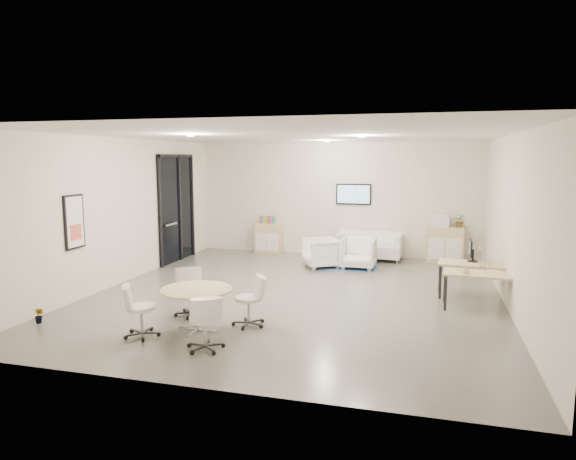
{
  "coord_description": "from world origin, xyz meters",
  "views": [
    {
      "loc": [
        2.53,
        -9.87,
        2.75
      ],
      "look_at": [
        -0.29,
        0.4,
        1.26
      ],
      "focal_mm": 32.0,
      "sensor_mm": 36.0,
      "label": 1
    }
  ],
  "objects_px": {
    "sideboard_right": "(445,244)",
    "desk_rear": "(473,267)",
    "round_table": "(196,294)",
    "armchair_left": "(321,251)",
    "sideboard_left": "(269,238)",
    "loveseat": "(369,247)",
    "desk_front": "(480,277)",
    "armchair_right": "(358,252)"
  },
  "relations": [
    {
      "from": "sideboard_right",
      "to": "desk_rear",
      "type": "distance_m",
      "value": 3.56
    },
    {
      "from": "sideboard_right",
      "to": "round_table",
      "type": "xyz_separation_m",
      "value": [
        -3.97,
        -6.84,
        0.14
      ]
    },
    {
      "from": "sideboard_right",
      "to": "armchair_left",
      "type": "distance_m",
      "value": 3.42
    },
    {
      "from": "armchair_left",
      "to": "round_table",
      "type": "relative_size",
      "value": 0.72
    },
    {
      "from": "sideboard_left",
      "to": "armchair_left",
      "type": "relative_size",
      "value": 1.05
    },
    {
      "from": "loveseat",
      "to": "desk_front",
      "type": "height_order",
      "value": "loveseat"
    },
    {
      "from": "desk_front",
      "to": "round_table",
      "type": "relative_size",
      "value": 1.17
    },
    {
      "from": "sideboard_left",
      "to": "round_table",
      "type": "height_order",
      "value": "sideboard_left"
    },
    {
      "from": "sideboard_left",
      "to": "desk_front",
      "type": "xyz_separation_m",
      "value": [
        5.43,
        -4.37,
        0.17
      ]
    },
    {
      "from": "sideboard_right",
      "to": "desk_front",
      "type": "relative_size",
      "value": 0.71
    },
    {
      "from": "sideboard_right",
      "to": "round_table",
      "type": "height_order",
      "value": "sideboard_right"
    },
    {
      "from": "armchair_right",
      "to": "round_table",
      "type": "relative_size",
      "value": 0.75
    },
    {
      "from": "sideboard_left",
      "to": "desk_rear",
      "type": "xyz_separation_m",
      "value": [
        5.37,
        -3.56,
        0.19
      ]
    },
    {
      "from": "sideboard_right",
      "to": "desk_rear",
      "type": "height_order",
      "value": "sideboard_right"
    },
    {
      "from": "sideboard_right",
      "to": "armchair_left",
      "type": "height_order",
      "value": "sideboard_right"
    },
    {
      "from": "sideboard_right",
      "to": "armchair_left",
      "type": "relative_size",
      "value": 1.16
    },
    {
      "from": "loveseat",
      "to": "desk_rear",
      "type": "bearing_deg",
      "value": -51.42
    },
    {
      "from": "armchair_right",
      "to": "armchair_left",
      "type": "bearing_deg",
      "value": -171.44
    },
    {
      "from": "sideboard_right",
      "to": "desk_front",
      "type": "xyz_separation_m",
      "value": [
        0.5,
        -4.35,
        0.13
      ]
    },
    {
      "from": "loveseat",
      "to": "round_table",
      "type": "bearing_deg",
      "value": -103.97
    },
    {
      "from": "loveseat",
      "to": "round_table",
      "type": "height_order",
      "value": "loveseat"
    },
    {
      "from": "sideboard_right",
      "to": "loveseat",
      "type": "height_order",
      "value": "sideboard_right"
    },
    {
      "from": "desk_rear",
      "to": "desk_front",
      "type": "xyz_separation_m",
      "value": [
        0.06,
        -0.82,
        -0.02
      ]
    },
    {
      "from": "desk_front",
      "to": "round_table",
      "type": "distance_m",
      "value": 5.12
    },
    {
      "from": "armchair_left",
      "to": "desk_front",
      "type": "relative_size",
      "value": 0.62
    },
    {
      "from": "loveseat",
      "to": "armchair_right",
      "type": "xyz_separation_m",
      "value": [
        -0.13,
        -1.26,
        0.07
      ]
    },
    {
      "from": "armchair_right",
      "to": "desk_rear",
      "type": "height_order",
      "value": "armchair_right"
    },
    {
      "from": "loveseat",
      "to": "sideboard_left",
      "type": "bearing_deg",
      "value": 178.62
    },
    {
      "from": "sideboard_right",
      "to": "armchair_right",
      "type": "height_order",
      "value": "sideboard_right"
    },
    {
      "from": "sideboard_left",
      "to": "round_table",
      "type": "relative_size",
      "value": 0.76
    },
    {
      "from": "loveseat",
      "to": "armchair_right",
      "type": "distance_m",
      "value": 1.27
    },
    {
      "from": "sideboard_right",
      "to": "armchair_left",
      "type": "bearing_deg",
      "value": -152.62
    },
    {
      "from": "sideboard_left",
      "to": "desk_front",
      "type": "distance_m",
      "value": 6.98
    },
    {
      "from": "sideboard_left",
      "to": "armchair_right",
      "type": "bearing_deg",
      "value": -27.56
    },
    {
      "from": "armchair_left",
      "to": "desk_rear",
      "type": "relative_size",
      "value": 0.6
    },
    {
      "from": "sideboard_left",
      "to": "armchair_left",
      "type": "bearing_deg",
      "value": -40.29
    },
    {
      "from": "sideboard_right",
      "to": "loveseat",
      "type": "relative_size",
      "value": 0.54
    },
    {
      "from": "armchair_right",
      "to": "desk_front",
      "type": "bearing_deg",
      "value": -47.41
    },
    {
      "from": "sideboard_left",
      "to": "round_table",
      "type": "distance_m",
      "value": 6.94
    },
    {
      "from": "loveseat",
      "to": "desk_front",
      "type": "xyz_separation_m",
      "value": [
        2.48,
        -4.16,
        0.25
      ]
    },
    {
      "from": "loveseat",
      "to": "desk_rear",
      "type": "height_order",
      "value": "loveseat"
    },
    {
      "from": "armchair_right",
      "to": "desk_front",
      "type": "distance_m",
      "value": 3.91
    }
  ]
}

